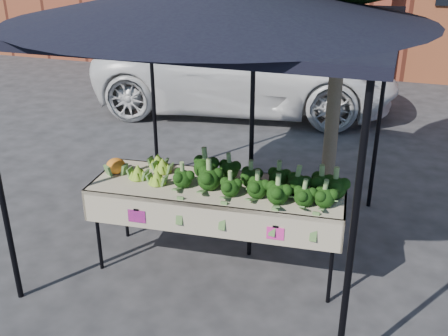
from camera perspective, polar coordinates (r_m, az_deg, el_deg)
ground at (r=5.32m, az=0.87°, el=-10.69°), size 90.00×90.00×0.00m
table at (r=5.07m, az=-0.74°, el=-6.56°), size 2.46×1.02×0.90m
canopy at (r=5.06m, az=-0.47°, el=4.82°), size 3.16×3.16×2.74m
broccoli_heap at (r=4.72m, az=3.78°, el=-1.08°), size 1.60×0.57×0.26m
romanesco_cluster at (r=5.09m, az=-7.70°, el=0.28°), size 0.43×0.57×0.20m
cauliflower_pair at (r=5.20m, az=-11.91°, el=0.37°), size 0.20×0.20×0.18m
street_tree at (r=5.42m, az=12.72°, el=14.12°), size 2.19×2.19×4.31m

